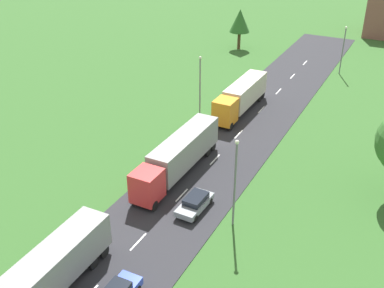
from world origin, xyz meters
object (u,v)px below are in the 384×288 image
at_px(truck_lead, 36,284).
at_px(lamppost_third, 200,83).
at_px(lamppost_second, 235,179).
at_px(lamppost_fourth, 343,48).
at_px(tree_pine, 240,21).
at_px(car_fourth, 195,203).
at_px(truck_third, 241,96).
at_px(truck_second, 178,155).

distance_m(truck_lead, lamppost_third, 33.76).
bearing_deg(lamppost_second, lamppost_fourth, 89.75).
xyz_separation_m(lamppost_third, tree_pine, (-6.63, 29.47, 0.65)).
bearing_deg(lamppost_second, car_fourth, 175.43).
height_order(truck_third, lamppost_fourth, lamppost_fourth).
bearing_deg(truck_second, truck_third, 90.60).
xyz_separation_m(lamppost_second, lamppost_third, (-12.57, 18.74, -0.19)).
bearing_deg(truck_second, lamppost_fourth, 77.55).
relative_size(truck_lead, truck_third, 1.15).
height_order(car_fourth, tree_pine, tree_pine).
height_order(lamppost_fourth, tree_pine, lamppost_fourth).
distance_m(truck_third, lamppost_fourth, 22.50).
height_order(truck_lead, truck_third, truck_third).
height_order(truck_third, car_fourth, truck_third).
relative_size(lamppost_second, lamppost_fourth, 1.11).
relative_size(lamppost_fourth, tree_pine, 1.05).
xyz_separation_m(truck_second, tree_pine, (-11.00, 43.13, 2.90)).
height_order(truck_second, lamppost_second, lamppost_second).
relative_size(truck_lead, lamppost_fourth, 1.93).
relative_size(truck_second, tree_pine, 1.96).
relative_size(car_fourth, lamppost_fourth, 0.58).
bearing_deg(truck_second, car_fourth, -47.80).
bearing_deg(lamppost_second, truck_second, 148.25).
xyz_separation_m(lamppost_second, lamppost_fourth, (0.19, 43.09, -0.41)).
xyz_separation_m(car_fourth, lamppost_third, (-8.68, 18.43, 3.67)).
xyz_separation_m(truck_lead, car_fourth, (4.56, 14.99, -1.32)).
bearing_deg(truck_lead, lamppost_third, 97.03).
distance_m(lamppost_second, lamppost_third, 22.56).
bearing_deg(car_fourth, truck_third, 101.52).
distance_m(truck_third, lamppost_second, 24.04).
distance_m(lamppost_second, tree_pine, 51.89).
height_order(truck_lead, lamppost_third, lamppost_third).
relative_size(lamppost_third, tree_pine, 1.11).
height_order(truck_lead, lamppost_fourth, lamppost_fourth).
bearing_deg(tree_pine, lamppost_third, -77.31).
bearing_deg(truck_lead, tree_pine, 99.70).
bearing_deg(lamppost_third, lamppost_fourth, 62.36).
bearing_deg(truck_second, tree_pine, 104.31).
height_order(truck_second, tree_pine, tree_pine).
relative_size(truck_second, lamppost_third, 1.77).
distance_m(car_fourth, lamppost_third, 20.70).
bearing_deg(car_fourth, lamppost_third, 115.24).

